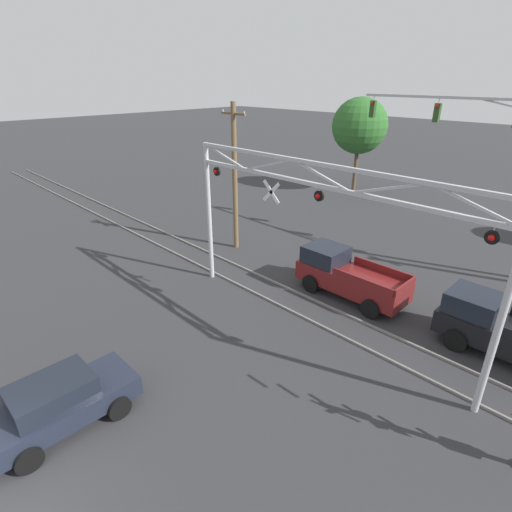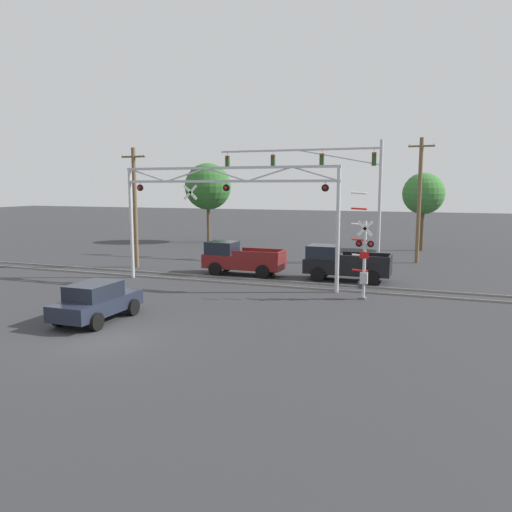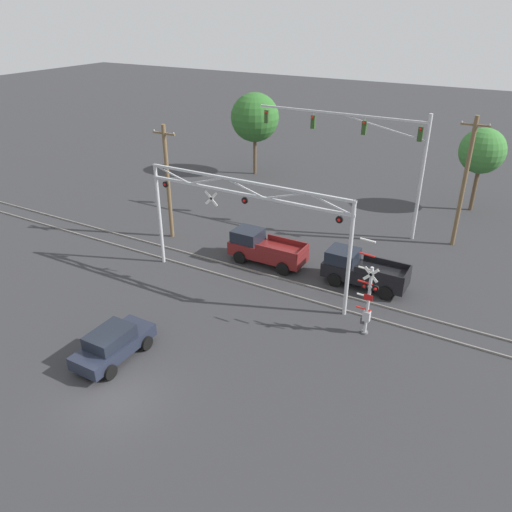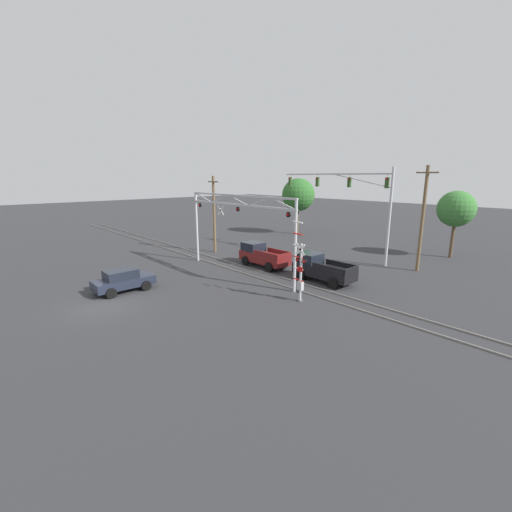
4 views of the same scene
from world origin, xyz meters
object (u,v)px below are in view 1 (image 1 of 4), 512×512
at_px(crossing_gantry, 317,214).
at_px(utility_pole_left, 235,177).
at_px(pickup_truck_lead, 346,275).
at_px(pickup_truck_following, 505,331).
at_px(sedan_waiting, 59,403).
at_px(background_tree_far_left_verge, 360,126).

distance_m(crossing_gantry, utility_pole_left, 8.97).
bearing_deg(pickup_truck_lead, utility_pole_left, 178.11).
bearing_deg(pickup_truck_following, utility_pole_left, -179.98).
bearing_deg(crossing_gantry, sedan_waiting, -102.21).
relative_size(pickup_truck_following, utility_pole_left, 0.62).
xyz_separation_m(sedan_waiting, utility_pole_left, (-6.30, 12.48, 3.36)).
bearing_deg(sedan_waiting, background_tree_far_left_verge, 106.54).
xyz_separation_m(sedan_waiting, background_tree_far_left_verge, (-8.45, 28.44, 4.68)).
distance_m(sedan_waiting, utility_pole_left, 14.38).
bearing_deg(utility_pole_left, pickup_truck_following, 0.02).
relative_size(pickup_truck_lead, pickup_truck_following, 1.01).
relative_size(sedan_waiting, background_tree_far_left_verge, 0.53).
distance_m(utility_pole_left, background_tree_far_left_verge, 16.16).
bearing_deg(pickup_truck_lead, background_tree_far_left_verge, 121.37).
xyz_separation_m(crossing_gantry, sedan_waiting, (-1.95, -9.01, -3.95)).
distance_m(pickup_truck_lead, utility_pole_left, 8.38).
distance_m(sedan_waiting, background_tree_far_left_verge, 30.04).
distance_m(pickup_truck_lead, background_tree_far_left_verge, 19.52).
xyz_separation_m(pickup_truck_lead, sedan_waiting, (-1.44, -12.22, -0.18)).
relative_size(sedan_waiting, utility_pole_left, 0.51).
bearing_deg(background_tree_far_left_verge, crossing_gantry, -61.86).
height_order(crossing_gantry, pickup_truck_following, crossing_gantry).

